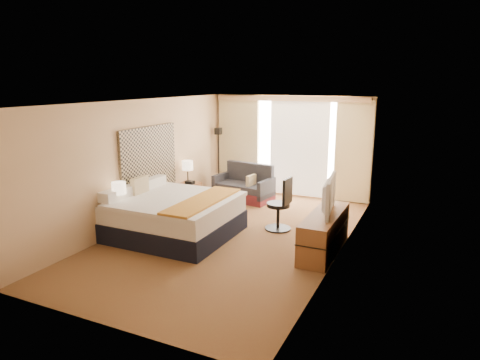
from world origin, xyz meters
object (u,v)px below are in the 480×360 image
at_px(lamp_left, 119,189).
at_px(lamp_right, 188,166).
at_px(loveseat, 245,188).
at_px(media_dresser, 324,232).
at_px(desk_chair, 281,207).
at_px(bed, 173,215).
at_px(nightstand_left, 120,225).
at_px(floor_lamp, 218,146).
at_px(television, 324,195).
at_px(nightstand_right, 189,194).

height_order(lamp_left, lamp_right, lamp_left).
xyz_separation_m(loveseat, lamp_right, (-1.03, -1.04, 0.68)).
bearing_deg(media_dresser, desk_chair, 145.90).
distance_m(bed, loveseat, 2.94).
relative_size(desk_chair, lamp_right, 1.99).
distance_m(bed, desk_chair, 2.16).
bearing_deg(loveseat, nightstand_left, -97.87).
xyz_separation_m(floor_lamp, desk_chair, (2.65, -2.32, -0.73)).
xyz_separation_m(floor_lamp, television, (3.68, -2.99, -0.20)).
relative_size(bed, television, 2.00).
xyz_separation_m(lamp_left, television, (3.66, 1.07, 0.04)).
height_order(nightstand_left, television, television).
bearing_deg(bed, desk_chair, 32.92).
bearing_deg(television, media_dresser, -147.80).
height_order(bed, television, television).
distance_m(nightstand_left, media_dresser, 3.85).
distance_m(desk_chair, lamp_left, 3.19).
distance_m(floor_lamp, lamp_left, 4.07).
bearing_deg(loveseat, desk_chair, -39.51).
relative_size(media_dresser, lamp_left, 3.23).
relative_size(media_dresser, television, 1.60).
bearing_deg(nightstand_right, lamp_left, -90.17).
height_order(media_dresser, loveseat, loveseat).
distance_m(media_dresser, television, 0.68).
height_order(media_dresser, desk_chair, desk_chair).
relative_size(nightstand_left, floor_lamp, 0.32).
bearing_deg(floor_lamp, television, -39.11).
bearing_deg(loveseat, lamp_right, -126.76).
bearing_deg(nightstand_right, nightstand_left, -90.00).
bearing_deg(nightstand_right, lamp_right, 174.48).
distance_m(loveseat, lamp_left, 3.71).
xyz_separation_m(media_dresser, desk_chair, (-1.08, 0.73, 0.14)).
distance_m(lamp_right, television, 3.93).
bearing_deg(lamp_left, media_dresser, 15.21).
height_order(nightstand_left, bed, bed).
bearing_deg(nightstand_left, floor_lamp, 90.42).
bearing_deg(media_dresser, loveseat, 137.22).
relative_size(loveseat, lamp_right, 2.81).
distance_m(media_dresser, lamp_left, 3.89).
height_order(lamp_right, television, television).
bearing_deg(lamp_left, television, 16.27).
height_order(nightstand_left, desk_chair, desk_chair).
bearing_deg(desk_chair, television, -30.75).
relative_size(bed, lamp_right, 4.11).
bearing_deg(television, lamp_left, 98.52).
relative_size(nightstand_right, floor_lamp, 0.32).
distance_m(nightstand_right, lamp_right, 0.70).
bearing_deg(loveseat, lamp_left, -98.16).
relative_size(nightstand_left, television, 0.49).
bearing_deg(nightstand_left, loveseat, 74.12).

